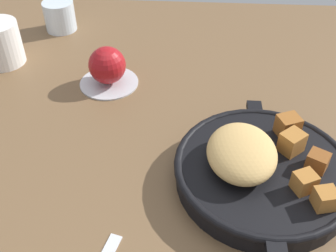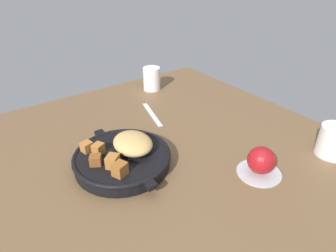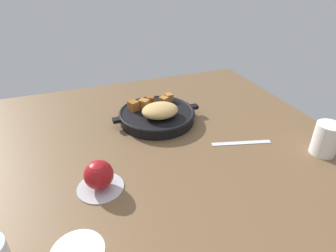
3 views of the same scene
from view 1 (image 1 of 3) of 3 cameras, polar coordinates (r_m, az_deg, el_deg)
The scene contains 6 objects.
ground_plane at distance 65.52cm, azimuth 0.80°, elevation -4.29°, with size 112.62×101.63×2.40cm, color brown.
cast_iron_skillet at distance 59.84cm, azimuth 12.83°, elevation -5.78°, with size 29.85×25.49×7.78cm.
saucer_plate at distance 79.81cm, azimuth -8.21°, elevation 6.08°, with size 11.22×11.22×0.60cm, color #B7BABF.
red_apple at distance 77.74cm, azimuth -8.48°, elevation 8.38°, with size 7.01×7.01×7.01cm, color maroon.
water_glass_short at distance 99.87cm, azimuth -14.87°, elevation 14.62°, with size 7.02×7.02×6.61cm, color silver.
ceramic_mug_white at distance 90.06cm, azimuth -22.41°, elevation 10.61°, with size 8.51×8.51×8.63cm, color silver.
Camera 1 is at (-46.28, -2.09, 45.13)cm, focal length 43.70 mm.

